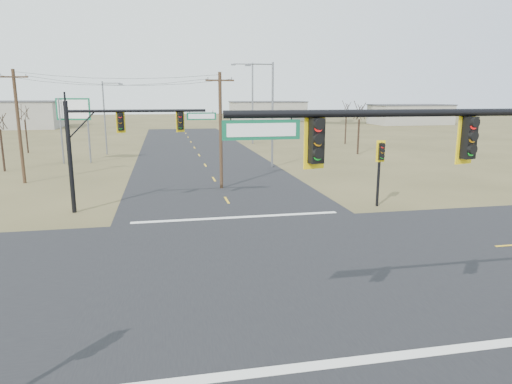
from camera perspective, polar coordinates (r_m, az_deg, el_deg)
The scene contains 19 objects.
ground at distance 19.38m, azimuth 1.22°, elevation -8.96°, with size 320.00×320.00×0.00m, color brown.
road_ew at distance 19.38m, azimuth 1.22°, elevation -8.94°, with size 160.00×14.00×0.02m, color black.
road_ns at distance 19.38m, azimuth 1.22°, elevation -8.93°, with size 14.00×160.00×0.02m, color black.
stop_bar_near at distance 12.91m, azimuth 8.99°, elevation -20.49°, with size 12.00×0.40×0.01m, color silver.
stop_bar_far at distance 26.39m, azimuth -2.34°, elevation -3.17°, with size 12.00×0.40×0.01m, color silver.
mast_arm_near at distance 12.91m, azimuth 25.80°, elevation 3.01°, with size 10.34×0.52×7.12m.
mast_arm_far at distance 28.52m, azimuth -16.31°, elevation 7.24°, with size 8.83×0.60×6.63m.
pedestal_signal_ne at distance 29.47m, azimuth 15.31°, elevation 4.12°, with size 0.61×0.53×4.23m.
utility_pole_near at distance 34.15m, azimuth -4.45°, elevation 7.87°, with size 2.10×0.25×8.59m.
utility_pole_far at distance 40.70m, azimuth -27.54°, elevation 7.45°, with size 2.17×0.45×8.91m.
highway_sign at distance 50.76m, azimuth -21.82°, elevation 8.59°, with size 3.46×0.95×6.66m.
streetlight_a at distance 44.45m, azimuth 1.80°, elevation 10.29°, with size 2.77×0.25×9.99m.
streetlight_b at distance 66.59m, azimuth -0.65°, elevation 11.56°, with size 3.18×0.34×11.43m.
streetlight_c at distance 57.18m, azimuth -18.24°, elevation 9.25°, with size 2.38×0.29×8.52m.
bare_tree_b at distance 62.23m, azimuth -27.01°, elevation 8.91°, with size 2.83×2.83×6.22m.
bare_tree_c at distance 56.05m, azimuth 12.82°, elevation 9.95°, with size 3.66×3.66×6.64m.
bare_tree_d at distance 67.68m, azimuth 11.25°, elevation 10.34°, with size 3.27×3.27×6.51m.
warehouse_mid at distance 130.98m, azimuth 1.41°, elevation 10.06°, with size 20.00×12.00×5.00m, color #9F9B8D.
warehouse_right at distance 118.48m, azimuth 18.71°, elevation 9.11°, with size 18.00×10.00×4.50m, color #9F9B8D.
Camera 1 is at (-3.97, -17.66, 6.93)m, focal length 32.00 mm.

